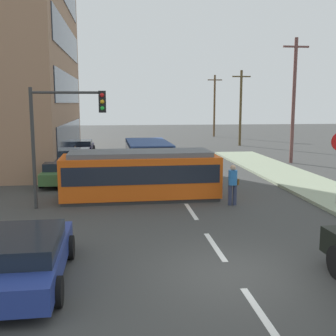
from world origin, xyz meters
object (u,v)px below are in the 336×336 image
utility_pole_mid (294,99)px  city_bus (148,154)px  parked_sedan_far (77,157)px  utility_pole_far (241,107)px  utility_pole_distant (214,105)px  streetcar_tram (140,174)px  traffic_light_mast (63,124)px  parked_sedan_near (25,257)px  parked_sedan_mid (63,171)px  parked_sedan_furthest (81,147)px  pedestrian_crossing (233,182)px

utility_pole_mid → city_bus: bearing=-169.3°
parked_sedan_far → utility_pole_mid: 15.23m
utility_pole_far → utility_pole_distant: (0.05, 11.30, 0.15)m
utility_pole_distant → streetcar_tram: bearing=-108.5°
streetcar_tram → traffic_light_mast: size_ratio=1.43×
traffic_light_mast → parked_sedan_near: bearing=-90.6°
parked_sedan_mid → city_bus: bearing=38.3°
streetcar_tram → utility_pole_distant: (11.02, 33.00, 2.88)m
traffic_light_mast → utility_pole_mid: bearing=37.9°
streetcar_tram → city_bus: (0.91, 7.72, -0.05)m
parked_sedan_furthest → utility_pole_mid: size_ratio=0.49×
streetcar_tram → parked_sedan_furthest: (-3.93, 16.00, -0.46)m
city_bus → parked_sedan_furthest: (-4.84, 8.28, -0.41)m
pedestrian_crossing → utility_pole_distant: 35.62m
parked_sedan_mid → utility_pole_far: size_ratio=0.59×
city_bus → pedestrian_crossing: bearing=-73.6°
city_bus → utility_pole_far: size_ratio=0.80×
parked_sedan_mid → traffic_light_mast: traffic_light_mast is taller
streetcar_tram → parked_sedan_furthest: streetcar_tram is taller
pedestrian_crossing → utility_pole_mid: utility_pole_mid is taller
city_bus → parked_sedan_far: city_bus is taller
city_bus → parked_sedan_far: (-4.57, 1.85, -0.41)m
parked_sedan_near → utility_pole_far: 33.36m
parked_sedan_near → parked_sedan_mid: size_ratio=1.04×
utility_pole_mid → parked_sedan_mid: bearing=-159.2°
utility_pole_mid → utility_pole_distant: utility_pole_mid is taller
pedestrian_crossing → parked_sedan_furthest: (-7.62, 17.73, -0.32)m
city_bus → parked_sedan_near: city_bus is taller
utility_pole_far → traffic_light_mast: bearing=-121.3°
utility_pole_mid → utility_pole_far: utility_pole_mid is taller
pedestrian_crossing → utility_pole_far: size_ratio=0.23×
streetcar_tram → utility_pole_distant: bearing=71.5°
utility_pole_mid → traffic_light_mast: bearing=-142.1°
parked_sedan_furthest → utility_pole_far: utility_pole_far is taller
parked_sedan_furthest → traffic_light_mast: size_ratio=0.87×
parked_sedan_near → streetcar_tram: bearing=69.6°
city_bus → traffic_light_mast: (-3.94, -9.07, 2.32)m
parked_sedan_near → parked_sedan_far: size_ratio=1.08×
city_bus → parked_sedan_far: bearing=157.9°
streetcar_tram → city_bus: 7.77m
utility_pole_far → parked_sedan_far: bearing=-140.4°
parked_sedan_furthest → utility_pole_far: bearing=20.9°
streetcar_tram → parked_sedan_furthest: size_ratio=1.64×
traffic_light_mast → parked_sedan_furthest: bearing=93.0°
streetcar_tram → utility_pole_far: 24.47m
pedestrian_crossing → streetcar_tram: bearing=154.9°
pedestrian_crossing → parked_sedan_far: bearing=123.0°
streetcar_tram → pedestrian_crossing: 4.07m
streetcar_tram → parked_sedan_near: size_ratio=1.53×
traffic_light_mast → city_bus: bearing=66.5°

